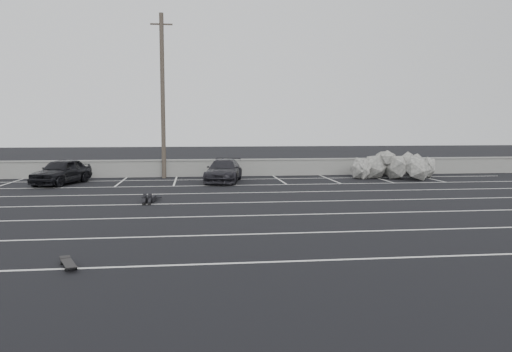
{
  "coord_description": "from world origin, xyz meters",
  "views": [
    {
      "loc": [
        -0.87,
        -17.06,
        3.11
      ],
      "look_at": [
        1.7,
        3.86,
        1.0
      ],
      "focal_mm": 35.0,
      "sensor_mm": 36.0,
      "label": 1
    }
  ],
  "objects": [
    {
      "name": "car_left",
      "position": [
        -7.99,
        10.62,
        0.69
      ],
      "size": [
        2.85,
        4.36,
        1.38
      ],
      "primitive_type": "imported",
      "rotation": [
        0.0,
        0.0,
        -0.33
      ],
      "color": "black",
      "rests_on": "ground"
    },
    {
      "name": "ground",
      "position": [
        0.0,
        0.0,
        0.0
      ],
      "size": [
        120.0,
        120.0,
        0.0
      ],
      "primitive_type": "plane",
      "color": "black",
      "rests_on": "ground"
    },
    {
      "name": "car_right",
      "position": [
        0.72,
        10.71,
        0.63
      ],
      "size": [
        2.56,
        4.61,
        1.26
      ],
      "primitive_type": "imported",
      "rotation": [
        0.0,
        0.0,
        -0.19
      ],
      "color": "black",
      "rests_on": "ground"
    },
    {
      "name": "riprap_pile",
      "position": [
        10.95,
        11.58,
        0.6
      ],
      "size": [
        5.72,
        4.15,
        1.51
      ],
      "color": "#9F9D94",
      "rests_on": "ground"
    },
    {
      "name": "skateboard",
      "position": [
        -3.67,
        -5.88,
        0.08
      ],
      "size": [
        0.55,
        0.91,
        0.11
      ],
      "rotation": [
        0.0,
        0.0,
        0.39
      ],
      "color": "black",
      "rests_on": "ground"
    },
    {
      "name": "seawall",
      "position": [
        0.0,
        14.0,
        0.55
      ],
      "size": [
        50.0,
        0.45,
        1.06
      ],
      "color": "gray",
      "rests_on": "ground"
    },
    {
      "name": "person",
      "position": [
        -2.73,
        3.87,
        0.22
      ],
      "size": [
        1.14,
        2.3,
        0.44
      ],
      "primitive_type": null,
      "rotation": [
        0.0,
        0.0,
        -0.06
      ],
      "color": "black",
      "rests_on": "ground"
    },
    {
      "name": "trash_bin",
      "position": [
        10.42,
        13.53,
        0.49
      ],
      "size": [
        0.83,
        0.83,
        0.96
      ],
      "rotation": [
        0.0,
        0.0,
        0.4
      ],
      "color": "#292A2C",
      "rests_on": "ground"
    },
    {
      "name": "utility_pole",
      "position": [
        -2.72,
        13.2,
        4.9
      ],
      "size": [
        1.29,
        0.26,
        9.68
      ],
      "color": "#4C4238",
      "rests_on": "ground"
    },
    {
      "name": "stall_lines",
      "position": [
        -0.08,
        4.41,
        0.0
      ],
      "size": [
        36.0,
        20.05,
        0.01
      ],
      "color": "silver",
      "rests_on": "ground"
    }
  ]
}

